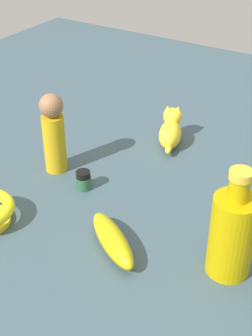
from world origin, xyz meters
The scene contains 6 objects.
ground centered at (0.00, 0.00, 0.00)m, with size 2.00×2.00×0.00m, color #384C56.
cat_figurine centered at (-0.25, -0.02, 0.04)m, with size 0.13×0.09×0.09m.
bottle_tall centered at (0.10, 0.27, 0.09)m, with size 0.08×0.08×0.21m.
banana centered at (0.16, 0.07, 0.02)m, with size 0.17×0.05×0.05m, color #B4A20F.
person_figure_adult centered at (0.00, -0.19, 0.10)m, with size 0.07×0.07×0.19m.
nail_polish_jar centered at (0.03, -0.09, 0.02)m, with size 0.03×0.03×0.04m.
Camera 1 is at (0.73, 0.46, 0.63)m, focal length 51.64 mm.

